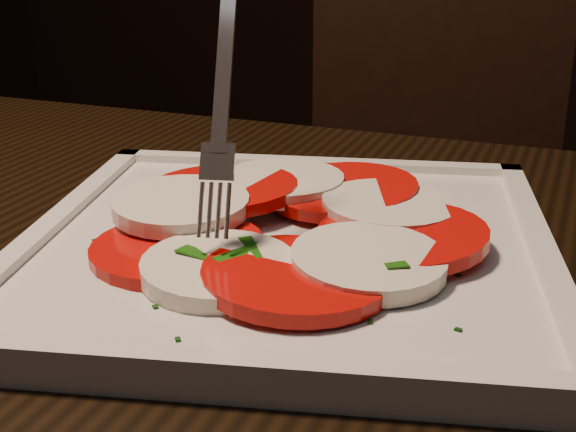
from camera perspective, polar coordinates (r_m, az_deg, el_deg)
chair at (r=1.33m, az=9.79°, el=1.95°), size 0.47×0.47×0.93m
plate at (r=0.50m, az=0.00°, el=-2.42°), size 0.39×0.39×0.01m
caprese_salad at (r=0.49m, az=-0.01°, el=-0.56°), size 0.24×0.28×0.02m
fork at (r=0.47m, az=-4.38°, el=9.60°), size 0.06×0.09×0.16m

